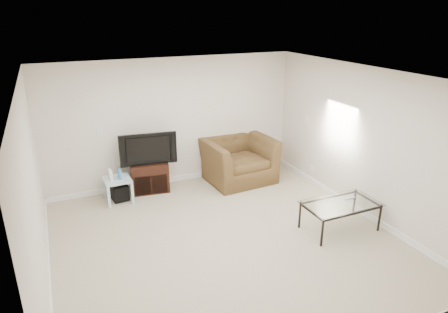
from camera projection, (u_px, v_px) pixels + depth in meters
name	position (u px, v px, depth m)	size (l,w,h in m)	color
floor	(226.00, 241.00, 6.10)	(5.00, 5.00, 0.00)	tan
ceiling	(226.00, 77.00, 5.23)	(5.00, 5.00, 0.00)	white
wall_back	(174.00, 122.00, 7.80)	(5.00, 0.02, 2.50)	silver
wall_left	(34.00, 197.00, 4.71)	(0.02, 5.00, 2.50)	silver
wall_right	(363.00, 143.00, 6.62)	(0.02, 5.00, 2.50)	silver
plate_back	(100.00, 131.00, 7.26)	(0.12, 0.02, 0.12)	white
plate_right_switch	(306.00, 120.00, 7.98)	(0.02, 0.09, 0.13)	white
plate_right_outlet	(312.00, 169.00, 8.06)	(0.02, 0.08, 0.12)	white
tv_stand	(149.00, 176.00, 7.72)	(0.71, 0.49, 0.59)	black
dvd_player	(149.00, 167.00, 7.62)	(0.38, 0.26, 0.05)	black
television	(148.00, 147.00, 7.49)	(0.98, 0.20, 0.61)	black
side_table	(118.00, 190.00, 7.30)	(0.46, 0.46, 0.45)	#A6BBC7
subwoofer	(120.00, 192.00, 7.35)	(0.28, 0.28, 0.28)	black
game_console	(111.00, 175.00, 7.13)	(0.05, 0.15, 0.20)	white
game_case	(120.00, 174.00, 7.20)	(0.05, 0.13, 0.18)	#337FCC
recliner	(238.00, 153.00, 8.11)	(1.35, 0.88, 1.18)	#4D3C1D
coffee_table	(339.00, 216.00, 6.36)	(1.19, 0.67, 0.46)	black
remote	(350.00, 198.00, 6.42)	(0.19, 0.05, 0.02)	#B2B2B7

